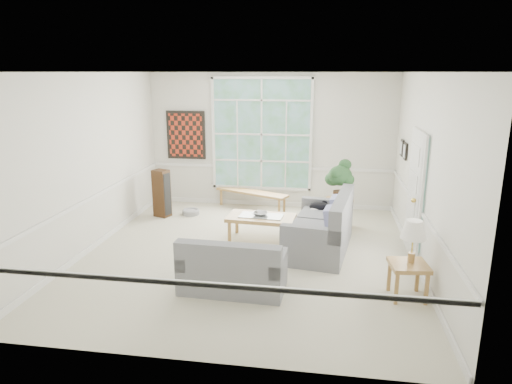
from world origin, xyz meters
TOP-DOWN VIEW (x-y plane):
  - floor at (0.00, 0.00)m, footprint 5.50×6.00m
  - ceiling at (0.00, 0.00)m, footprint 5.50×6.00m
  - wall_back at (0.00, 3.00)m, footprint 5.50×0.02m
  - wall_front at (0.00, -3.00)m, footprint 5.50×0.02m
  - wall_left at (-2.75, 0.00)m, footprint 0.02×6.00m
  - wall_right at (2.75, 0.00)m, footprint 0.02×6.00m
  - window_back at (-0.20, 2.96)m, footprint 2.30×0.08m
  - entry_door at (2.71, 0.60)m, footprint 0.08×0.90m
  - door_sidelight at (2.71, -0.03)m, footprint 0.08×0.26m
  - wall_art at (-1.95, 2.95)m, footprint 0.90×0.06m
  - wall_frame_near at (2.71, 1.75)m, footprint 0.04×0.26m
  - wall_frame_far at (2.71, 2.15)m, footprint 0.04×0.26m
  - loveseat_right at (1.17, 0.41)m, footprint 1.21×1.96m
  - loveseat_front at (0.00, -1.28)m, footprint 1.49×0.81m
  - coffee_table at (0.11, 0.74)m, footprint 1.27×0.75m
  - pewter_bowl at (0.09, 0.77)m, footprint 0.39×0.39m
  - window_bench at (-0.37, 2.65)m, footprint 1.73×1.00m
  - end_table at (1.49, 1.67)m, footprint 0.69×0.69m
  - houseplant at (1.52, 1.61)m, footprint 0.70×0.70m
  - side_table at (2.40, -1.16)m, footprint 0.55×0.55m
  - table_lamp at (2.43, -1.11)m, footprint 0.39×0.39m
  - pet_bed at (-1.62, 2.03)m, footprint 0.51×0.51m
  - floor_speaker at (-2.18, 1.83)m, footprint 0.38×0.34m
  - cat at (1.16, 1.07)m, footprint 0.44×0.35m

SIDE VIEW (x-z plane):
  - floor at x=0.00m, z-range -0.01..0.00m
  - pet_bed at x=-1.62m, z-range 0.00..0.11m
  - window_bench at x=-0.37m, z-range 0.00..0.41m
  - coffee_table at x=0.11m, z-range 0.00..0.45m
  - side_table at x=2.40m, z-range 0.00..0.50m
  - end_table at x=1.49m, z-range 0.00..0.55m
  - loveseat_front at x=0.00m, z-range 0.00..0.79m
  - pewter_bowl at x=0.09m, z-range 0.45..0.53m
  - loveseat_right at x=1.17m, z-range 0.00..0.99m
  - floor_speaker at x=-2.18m, z-range 0.00..1.01m
  - cat at x=1.16m, z-range 0.51..0.69m
  - table_lamp at x=2.43m, z-range 0.50..1.09m
  - houseplant at x=1.52m, z-range 0.55..1.39m
  - entry_door at x=2.71m, z-range 0.00..2.10m
  - door_sidelight at x=2.71m, z-range 0.20..2.10m
  - wall_back at x=0.00m, z-range 0.00..3.00m
  - wall_front at x=0.00m, z-range 0.00..3.00m
  - wall_left at x=-2.75m, z-range 0.00..3.00m
  - wall_right at x=2.75m, z-range 0.00..3.00m
  - wall_frame_near at x=2.71m, z-range 1.39..1.71m
  - wall_frame_far at x=2.71m, z-range 1.39..1.71m
  - wall_art at x=-1.95m, z-range 1.05..2.15m
  - window_back at x=-0.20m, z-range 0.45..2.85m
  - ceiling at x=0.00m, z-range 2.99..3.01m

